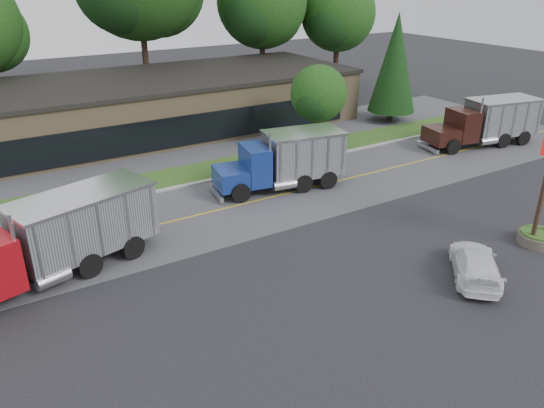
{
  "coord_description": "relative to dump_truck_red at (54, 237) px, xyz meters",
  "views": [
    {
      "loc": [
        -12.29,
        -15.09,
        12.21
      ],
      "look_at": [
        -0.14,
        4.75,
        1.8
      ],
      "focal_mm": 35.0,
      "sensor_mm": 36.0,
      "label": 1
    }
  ],
  "objects": [
    {
      "name": "far_parking",
      "position": [
        9.78,
        13.41,
        -1.81
      ],
      "size": [
        60.0,
        7.0,
        0.02
      ],
      "primitive_type": "cube",
      "color": "slate",
      "rests_on": "ground"
    },
    {
      "name": "grass_verge",
      "position": [
        9.78,
        8.41,
        -1.81
      ],
      "size": [
        60.0,
        3.4,
        0.03
      ],
      "primitive_type": "cube",
      "color": "#31551D",
      "rests_on": "ground"
    },
    {
      "name": "dump_truck_blue",
      "position": [
        13.82,
        3.31,
        -0.01
      ],
      "size": [
        8.04,
        3.85,
        3.36
      ],
      "rotation": [
        0.0,
        0.0,
        2.97
      ],
      "color": "black",
      "rests_on": "ground"
    },
    {
      "name": "center_line",
      "position": [
        9.78,
        2.41,
        -1.81
      ],
      "size": [
        60.0,
        0.12,
        0.01
      ],
      "primitive_type": "cube",
      "color": "gold",
      "rests_on": "ground"
    },
    {
      "name": "ground",
      "position": [
        9.78,
        -6.59,
        -1.81
      ],
      "size": [
        140.0,
        140.0,
        0.0
      ],
      "primitive_type": "plane",
      "color": "#323237",
      "rests_on": "ground"
    },
    {
      "name": "road",
      "position": [
        9.78,
        2.41,
        -1.81
      ],
      "size": [
        60.0,
        8.0,
        0.02
      ],
      "primitive_type": "cube",
      "color": "slate",
      "rests_on": "ground"
    },
    {
      "name": "tree_far_d",
      "position": [
        25.93,
        26.53,
        6.83
      ],
      "size": [
        9.5,
        8.94,
        13.55
      ],
      "color": "#382619",
      "rests_on": "ground"
    },
    {
      "name": "curb",
      "position": [
        9.78,
        6.61,
        -1.81
      ],
      "size": [
        60.0,
        0.3,
        0.12
      ],
      "primitive_type": "cube",
      "color": "#9E9E99",
      "rests_on": "ground"
    },
    {
      "name": "strip_mall",
      "position": [
        11.78,
        19.41,
        0.19
      ],
      "size": [
        32.0,
        12.0,
        4.0
      ],
      "primitive_type": "cube",
      "color": "#97825D",
      "rests_on": "ground"
    },
    {
      "name": "tree_verge",
      "position": [
        19.85,
        8.46,
        2.05
      ],
      "size": [
        4.26,
        4.01,
        6.08
      ],
      "color": "#382619",
      "rests_on": "ground"
    },
    {
      "name": "dump_truck_red",
      "position": [
        0.0,
        0.0,
        0.0
      ],
      "size": [
        10.6,
        5.28,
        3.36
      ],
      "rotation": [
        0.0,
        0.0,
        3.43
      ],
      "color": "black",
      "rests_on": "ground"
    },
    {
      "name": "tree_far_e",
      "position": [
        33.91,
        24.51,
        5.65
      ],
      "size": [
        8.21,
        7.72,
        11.7
      ],
      "color": "#382619",
      "rests_on": "ground"
    },
    {
      "name": "evergreen_right",
      "position": [
        29.78,
        11.41,
        3.14
      ],
      "size": [
        3.97,
        3.97,
        9.02
      ],
      "color": "#382619",
      "rests_on": "ground"
    },
    {
      "name": "rally_car",
      "position": [
        15.16,
        -9.49,
        -1.17
      ],
      "size": [
        4.34,
        4.49,
        1.29
      ],
      "primitive_type": "imported",
      "rotation": [
        0.0,
        0.0,
        2.4
      ],
      "color": "white",
      "rests_on": "ground"
    },
    {
      "name": "dump_truck_maroon",
      "position": [
        31.19,
        2.67,
        -0.01
      ],
      "size": [
        9.11,
        4.25,
        3.36
      ],
      "rotation": [
        0.0,
        0.0,
        2.94
      ],
      "color": "black",
      "rests_on": "ground"
    }
  ]
}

